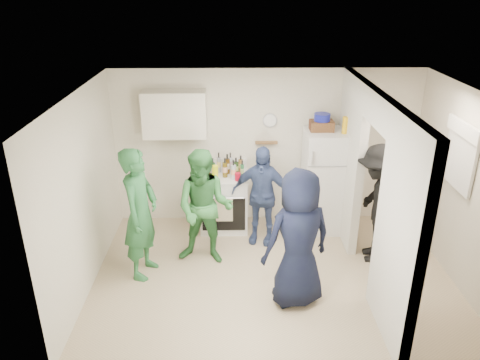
{
  "coord_description": "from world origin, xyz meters",
  "views": [
    {
      "loc": [
        -0.54,
        -5.32,
        3.72
      ],
      "look_at": [
        -0.44,
        0.4,
        1.25
      ],
      "focal_mm": 35.0,
      "sensor_mm": 36.0,
      "label": 1
    }
  ],
  "objects_px": {
    "blue_bowl": "(322,117)",
    "person_green_left": "(140,214)",
    "fridge": "(325,181)",
    "person_navy": "(298,239)",
    "yellow_cup_stack_top": "(345,125)",
    "person_green_center": "(205,208)",
    "person_nook": "(376,204)",
    "person_denim": "(261,195)",
    "wicker_basket": "(322,126)",
    "stove": "(224,202)"
  },
  "relations": [
    {
      "from": "blue_bowl",
      "to": "person_green_left",
      "type": "distance_m",
      "value": 2.99
    },
    {
      "from": "fridge",
      "to": "person_navy",
      "type": "bearing_deg",
      "value": -109.65
    },
    {
      "from": "yellow_cup_stack_top",
      "to": "person_green_center",
      "type": "relative_size",
      "value": 0.15
    },
    {
      "from": "person_nook",
      "to": "blue_bowl",
      "type": "bearing_deg",
      "value": -139.36
    },
    {
      "from": "yellow_cup_stack_top",
      "to": "person_green_left",
      "type": "relative_size",
      "value": 0.14
    },
    {
      "from": "person_denim",
      "to": "person_nook",
      "type": "distance_m",
      "value": 1.65
    },
    {
      "from": "wicker_basket",
      "to": "person_green_center",
      "type": "height_order",
      "value": "wicker_basket"
    },
    {
      "from": "yellow_cup_stack_top",
      "to": "person_navy",
      "type": "height_order",
      "value": "yellow_cup_stack_top"
    },
    {
      "from": "fridge",
      "to": "wicker_basket",
      "type": "height_order",
      "value": "wicker_basket"
    },
    {
      "from": "wicker_basket",
      "to": "yellow_cup_stack_top",
      "type": "height_order",
      "value": "yellow_cup_stack_top"
    },
    {
      "from": "fridge",
      "to": "person_denim",
      "type": "height_order",
      "value": "fridge"
    },
    {
      "from": "person_denim",
      "to": "person_navy",
      "type": "xyz_separation_m",
      "value": [
        0.35,
        -1.47,
        0.11
      ]
    },
    {
      "from": "blue_bowl",
      "to": "yellow_cup_stack_top",
      "type": "height_order",
      "value": "blue_bowl"
    },
    {
      "from": "person_green_center",
      "to": "person_denim",
      "type": "distance_m",
      "value": 0.97
    },
    {
      "from": "stove",
      "to": "yellow_cup_stack_top",
      "type": "xyz_separation_m",
      "value": [
        1.8,
        -0.13,
        1.29
      ]
    },
    {
      "from": "person_navy",
      "to": "person_nook",
      "type": "bearing_deg",
      "value": -161.02
    },
    {
      "from": "person_green_left",
      "to": "blue_bowl",
      "type": "bearing_deg",
      "value": -49.96
    },
    {
      "from": "person_green_left",
      "to": "person_denim",
      "type": "bearing_deg",
      "value": -49.69
    },
    {
      "from": "stove",
      "to": "person_denim",
      "type": "bearing_deg",
      "value": -37.25
    },
    {
      "from": "wicker_basket",
      "to": "person_denim",
      "type": "bearing_deg",
      "value": -153.92
    },
    {
      "from": "blue_bowl",
      "to": "yellow_cup_stack_top",
      "type": "xyz_separation_m",
      "value": [
        0.32,
        -0.15,
        -0.08
      ]
    },
    {
      "from": "fridge",
      "to": "person_green_center",
      "type": "xyz_separation_m",
      "value": [
        -1.82,
        -0.94,
        0.02
      ]
    },
    {
      "from": "person_green_center",
      "to": "person_nook",
      "type": "xyz_separation_m",
      "value": [
        2.37,
        0.04,
        0.02
      ]
    },
    {
      "from": "fridge",
      "to": "person_nook",
      "type": "xyz_separation_m",
      "value": [
        0.55,
        -0.9,
        0.04
      ]
    },
    {
      "from": "stove",
      "to": "blue_bowl",
      "type": "height_order",
      "value": "blue_bowl"
    },
    {
      "from": "person_navy",
      "to": "person_nook",
      "type": "relative_size",
      "value": 1.03
    },
    {
      "from": "blue_bowl",
      "to": "person_green_center",
      "type": "relative_size",
      "value": 0.14
    },
    {
      "from": "blue_bowl",
      "to": "yellow_cup_stack_top",
      "type": "relative_size",
      "value": 0.96
    },
    {
      "from": "person_green_center",
      "to": "yellow_cup_stack_top",
      "type": "bearing_deg",
      "value": 32.7
    },
    {
      "from": "person_green_center",
      "to": "person_nook",
      "type": "distance_m",
      "value": 2.37
    },
    {
      "from": "person_green_center",
      "to": "person_navy",
      "type": "distance_m",
      "value": 1.48
    },
    {
      "from": "person_green_center",
      "to": "person_navy",
      "type": "bearing_deg",
      "value": -28.27
    },
    {
      "from": "person_nook",
      "to": "stove",
      "type": "bearing_deg",
      "value": -107.36
    },
    {
      "from": "person_navy",
      "to": "yellow_cup_stack_top",
      "type": "bearing_deg",
      "value": -136.13
    },
    {
      "from": "person_nook",
      "to": "person_denim",
      "type": "bearing_deg",
      "value": -101.51
    },
    {
      "from": "fridge",
      "to": "blue_bowl",
      "type": "relative_size",
      "value": 6.77
    },
    {
      "from": "wicker_basket",
      "to": "yellow_cup_stack_top",
      "type": "distance_m",
      "value": 0.36
    },
    {
      "from": "wicker_basket",
      "to": "person_nook",
      "type": "distance_m",
      "value": 1.43
    },
    {
      "from": "person_green_center",
      "to": "wicker_basket",
      "type": "bearing_deg",
      "value": 40.23
    },
    {
      "from": "blue_bowl",
      "to": "person_nook",
      "type": "bearing_deg",
      "value": -55.57
    },
    {
      "from": "stove",
      "to": "person_denim",
      "type": "xyz_separation_m",
      "value": [
        0.56,
        -0.43,
        0.31
      ]
    },
    {
      "from": "person_green_left",
      "to": "person_denim",
      "type": "height_order",
      "value": "person_green_left"
    },
    {
      "from": "stove",
      "to": "person_navy",
      "type": "distance_m",
      "value": 2.14
    },
    {
      "from": "blue_bowl",
      "to": "person_denim",
      "type": "distance_m",
      "value": 1.47
    },
    {
      "from": "fridge",
      "to": "person_green_left",
      "type": "height_order",
      "value": "person_green_left"
    },
    {
      "from": "person_denim",
      "to": "person_navy",
      "type": "distance_m",
      "value": 1.51
    },
    {
      "from": "fridge",
      "to": "person_navy",
      "type": "relative_size",
      "value": 0.93
    },
    {
      "from": "fridge",
      "to": "person_green_center",
      "type": "distance_m",
      "value": 2.05
    },
    {
      "from": "yellow_cup_stack_top",
      "to": "person_green_left",
      "type": "xyz_separation_m",
      "value": [
        -2.87,
        -1.12,
        -0.85
      ]
    },
    {
      "from": "wicker_basket",
      "to": "person_navy",
      "type": "bearing_deg",
      "value": -106.46
    }
  ]
}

